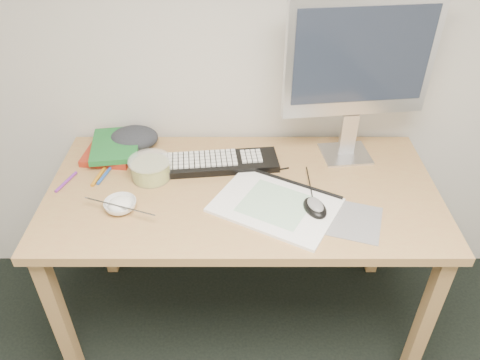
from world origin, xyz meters
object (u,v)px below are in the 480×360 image
object	(u,v)px
sketchpad	(275,205)
monitor	(360,62)
rice_bowl	(121,206)
desk	(243,205)
keyboard	(219,163)

from	to	relation	value
sketchpad	monitor	world-z (taller)	monitor
rice_bowl	sketchpad	bearing A→B (deg)	1.67
sketchpad	rice_bowl	size ratio (longest dim) A/B	3.66
desk	sketchpad	bearing A→B (deg)	-43.30
rice_bowl	monitor	bearing A→B (deg)	22.22
sketchpad	monitor	size ratio (longest dim) A/B	0.65
desk	monitor	xyz separation A→B (m)	(0.41, 0.22, 0.47)
desk	sketchpad	xyz separation A→B (m)	(0.11, -0.11, 0.09)
desk	rice_bowl	world-z (taller)	rice_bowl
desk	sketchpad	world-z (taller)	sketchpad
desk	rice_bowl	xyz separation A→B (m)	(-0.41, -0.12, 0.10)
keyboard	monitor	world-z (taller)	monitor
sketchpad	keyboard	bearing A→B (deg)	158.47
keyboard	rice_bowl	world-z (taller)	rice_bowl
desk	rice_bowl	distance (m)	0.44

